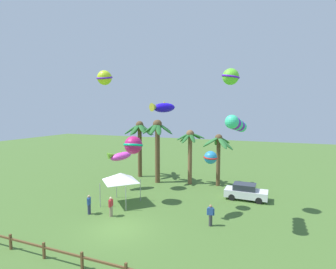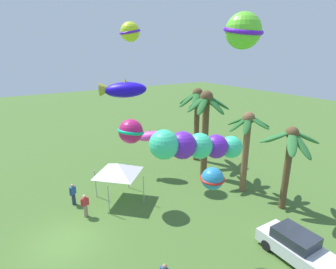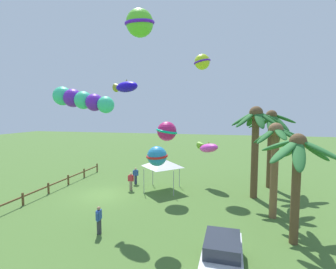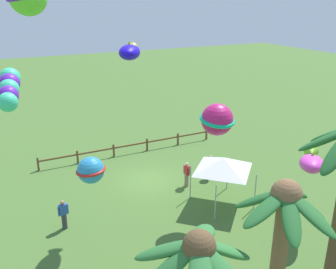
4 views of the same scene
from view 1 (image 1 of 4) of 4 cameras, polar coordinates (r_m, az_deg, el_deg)
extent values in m
plane|color=#476B2D|center=(19.97, -10.71, -19.77)|extent=(120.00, 120.00, 0.00)
cylinder|color=brown|center=(29.95, 4.86, -5.39)|extent=(0.47, 0.47, 5.81)
ellipsoid|color=#236028|center=(29.46, 6.48, -0.25)|extent=(1.78, 0.73, 0.82)
ellipsoid|color=#236028|center=(30.09, 6.03, -0.30)|extent=(1.32, 1.67, 0.98)
ellipsoid|color=#236028|center=(30.37, 5.12, -0.12)|extent=(0.73, 1.76, 0.87)
ellipsoid|color=#236028|center=(29.95, 3.78, -0.62)|extent=(1.57, 0.85, 1.28)
ellipsoid|color=#236028|center=(29.50, 3.41, -0.44)|extent=(1.71, 1.10, 1.03)
ellipsoid|color=#236028|center=(29.08, 4.00, -0.77)|extent=(1.07, 1.58, 1.26)
ellipsoid|color=#236028|center=(28.88, 5.35, -0.68)|extent=(1.31, 1.59, 1.13)
sphere|color=brown|center=(29.55, 4.90, 0.15)|extent=(0.90, 0.90, 0.90)
cylinder|color=brown|center=(33.27, -6.21, -3.60)|extent=(0.51, 0.51, 6.65)
ellipsoid|color=#236028|center=(32.39, -4.97, 1.07)|extent=(2.12, 1.03, 1.62)
ellipsoid|color=#236028|center=(33.20, -4.74, 1.11)|extent=(1.91, 1.81, 1.69)
ellipsoid|color=#236028|center=(33.99, -5.71, 1.76)|extent=(1.06, 2.36, 1.08)
ellipsoid|color=#236028|center=(33.76, -6.99, 1.15)|extent=(2.01, 1.64, 1.70)
ellipsoid|color=#236028|center=(33.04, -7.91, 1.19)|extent=(2.16, 1.44, 1.55)
ellipsoid|color=#236028|center=(32.18, -7.24, 1.11)|extent=(0.91, 2.16, 1.53)
ellipsoid|color=#236028|center=(31.94, -5.76, 1.35)|extent=(1.99, 2.06, 1.27)
sphere|color=brown|center=(32.93, -6.26, 2.13)|extent=(0.97, 0.97, 0.97)
cylinder|color=brown|center=(29.71, 10.99, -5.94)|extent=(0.44, 0.44, 5.42)
ellipsoid|color=#2D7033|center=(29.09, 12.58, -1.93)|extent=(1.89, 0.92, 1.55)
ellipsoid|color=#2D7033|center=(30.11, 12.22, -1.23)|extent=(1.49, 2.09, 1.12)
ellipsoid|color=#2D7033|center=(30.24, 10.80, -1.45)|extent=(1.21, 2.02, 1.38)
ellipsoid|color=#2D7033|center=(29.43, 9.35, -1.64)|extent=(1.97, 0.83, 1.41)
ellipsoid|color=#2D7033|center=(28.71, 9.58, -1.42)|extent=(1.76, 1.99, 1.05)
ellipsoid|color=#2D7033|center=(28.55, 11.88, -1.78)|extent=(1.66, 1.93, 1.31)
sphere|color=brown|center=(29.31, 11.08, -0.73)|extent=(0.84, 0.84, 0.84)
cylinder|color=brown|center=(30.37, -2.32, -4.20)|extent=(0.56, 0.56, 6.87)
ellipsoid|color=#236028|center=(29.83, -0.69, 1.30)|extent=(2.00, 0.93, 1.51)
ellipsoid|color=#236028|center=(30.53, -0.85, 1.52)|extent=(1.64, 2.00, 1.37)
ellipsoid|color=#236028|center=(30.99, -2.11, 1.72)|extent=(1.18, 2.16, 1.23)
ellipsoid|color=#236028|center=(30.72, -3.53, 1.54)|extent=(2.09, 1.35, 1.37)
ellipsoid|color=#236028|center=(30.19, -4.00, 1.32)|extent=(2.01, 1.08, 1.51)
ellipsoid|color=#236028|center=(29.20, -3.13, 1.32)|extent=(0.68, 2.01, 1.40)
ellipsoid|color=#236028|center=(29.14, -2.13, 1.24)|extent=(1.53, 1.99, 1.47)
sphere|color=brown|center=(30.00, -2.35, 2.28)|extent=(1.06, 1.06, 1.06)
cube|color=brown|center=(19.54, -31.32, -19.51)|extent=(0.12, 0.12, 0.95)
cube|color=brown|center=(17.65, -25.62, -22.02)|extent=(0.12, 0.12, 0.95)
cube|color=brown|center=(15.98, -18.38, -24.80)|extent=(0.12, 0.12, 0.95)
cube|color=brown|center=(16.69, -22.24, -22.81)|extent=(13.54, 0.09, 0.11)
cube|color=silver|center=(26.30, 16.78, -12.28)|extent=(3.94, 1.80, 0.70)
cube|color=#282D38|center=(26.13, 16.48, -10.94)|extent=(2.07, 1.55, 0.56)
cylinder|color=black|center=(27.04, 19.56, -12.53)|extent=(0.60, 0.20, 0.60)
cylinder|color=black|center=(25.55, 19.33, -13.58)|extent=(0.60, 0.20, 0.60)
cylinder|color=black|center=(27.27, 14.37, -12.24)|extent=(0.60, 0.20, 0.60)
cylinder|color=black|center=(25.80, 13.82, -13.25)|extent=(0.60, 0.20, 0.60)
cylinder|color=#38383D|center=(20.22, 9.33, -18.11)|extent=(0.26, 0.26, 0.84)
cube|color=#2D519E|center=(19.96, 9.36, -16.29)|extent=(0.41, 0.28, 0.54)
sphere|color=#A37556|center=(19.82, 9.38, -15.28)|extent=(0.21, 0.21, 0.21)
cylinder|color=#2D519E|center=(19.96, 10.05, -16.45)|extent=(0.09, 0.09, 0.52)
cylinder|color=#2D519E|center=(19.99, 8.67, -16.40)|extent=(0.09, 0.09, 0.52)
cylinder|color=gray|center=(22.05, -12.43, -16.14)|extent=(0.26, 0.26, 0.84)
cube|color=#B72D33|center=(21.81, -12.46, -14.45)|extent=(0.27, 0.40, 0.54)
sphere|color=beige|center=(21.69, -12.48, -13.52)|extent=(0.21, 0.21, 0.21)
cylinder|color=#B72D33|center=(22.02, -12.17, -14.39)|extent=(0.09, 0.09, 0.52)
cylinder|color=#B72D33|center=(21.64, -12.76, -14.76)|extent=(0.09, 0.09, 0.52)
cylinder|color=#2D3351|center=(22.91, -16.94, -15.41)|extent=(0.26, 0.26, 0.84)
cube|color=#2D519E|center=(22.68, -16.99, -13.78)|extent=(0.37, 0.44, 0.54)
sphere|color=tan|center=(22.56, -17.02, -12.88)|extent=(0.21, 0.21, 0.21)
cylinder|color=#2D519E|center=(22.48, -17.13, -14.09)|extent=(0.09, 0.09, 0.52)
cylinder|color=#2D519E|center=(22.90, -16.85, -13.72)|extent=(0.09, 0.09, 0.52)
cylinder|color=#9E9EA3|center=(24.05, -14.71, -12.77)|extent=(0.06, 0.06, 2.10)
cylinder|color=#9E9EA3|center=(22.67, -9.25, -13.78)|extent=(0.06, 0.06, 2.10)
cylinder|color=#9E9EA3|center=(26.09, -11.27, -11.26)|extent=(0.06, 0.06, 2.10)
cylinder|color=#9E9EA3|center=(24.82, -6.11, -12.05)|extent=(0.06, 0.06, 2.10)
pyramid|color=white|center=(23.98, -10.39, -9.19)|extent=(2.86, 2.86, 0.75)
sphere|color=#C31C67|center=(23.48, -7.64, -2.31)|extent=(1.62, 1.62, 1.62)
torus|color=#0AC38A|center=(23.48, -7.64, -2.31)|extent=(2.00, 2.01, 0.50)
sphere|color=#2888C2|center=(22.24, 9.36, -5.01)|extent=(1.10, 1.10, 1.10)
torus|color=red|center=(22.24, 9.36, -5.01)|extent=(1.65, 1.64, 0.24)
sphere|color=#69DD31|center=(21.42, 13.61, 12.25)|extent=(1.29, 1.29, 1.29)
torus|color=#5E18DF|center=(21.42, 13.61, 12.25)|extent=(1.58, 1.57, 0.39)
sphere|color=#C6E624|center=(28.01, -13.80, 12.03)|extent=(1.49, 1.49, 1.49)
torus|color=#5C1ED0|center=(28.01, -13.80, 12.03)|extent=(1.86, 1.86, 0.50)
ellipsoid|color=#1D0CDA|center=(19.90, -0.84, 5.92)|extent=(1.81, 2.22, 0.79)
cone|color=#A7A62E|center=(19.35, -2.87, 6.04)|extent=(0.86, 0.87, 0.65)
cone|color=#A7A62E|center=(19.91, -0.84, 6.85)|extent=(0.53, 0.53, 0.40)
ellipsoid|color=#E940C4|center=(28.19, -10.31, -4.73)|extent=(2.48, 2.48, 1.24)
cone|color=#6EBA29|center=(27.95, -12.36, -4.45)|extent=(1.11, 1.11, 0.84)
cone|color=#6EBA29|center=(28.13, -10.33, -3.99)|extent=(0.64, 0.64, 0.46)
sphere|color=#3BD99C|center=(17.41, 13.87, 2.74)|extent=(0.92, 0.92, 0.92)
sphere|color=#6721C5|center=(18.02, 14.41, 2.44)|extent=(0.88, 0.88, 0.88)
sphere|color=#3BD99C|center=(18.64, 14.92, 2.16)|extent=(0.84, 0.84, 0.84)
sphere|color=#6721C5|center=(19.25, 15.39, 1.90)|extent=(0.81, 0.81, 0.81)
sphere|color=#3BD99C|center=(19.87, 15.84, 1.65)|extent=(0.77, 0.77, 0.77)
camera|label=2|loc=(13.97, 39.68, 12.24)|focal=28.78mm
camera|label=3|loc=(26.43, 39.62, 0.68)|focal=26.01mm
camera|label=4|loc=(35.14, 19.71, 9.15)|focal=39.84mm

